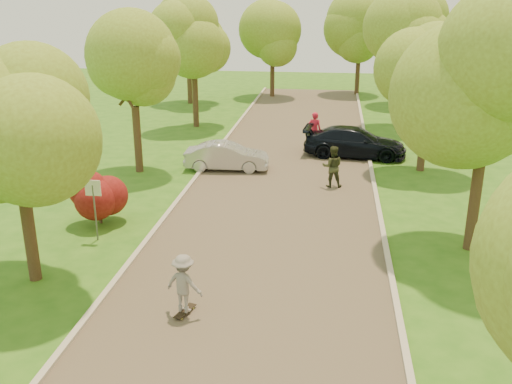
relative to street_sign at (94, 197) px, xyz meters
The scene contains 22 objects.
ground 7.22m from the street_sign, 34.59° to the right, with size 100.00×100.00×0.00m, color #2C6417.
road 7.22m from the street_sign, 34.59° to the left, with size 8.00×60.00×0.01m, color #4C4438.
curb_left 4.62m from the street_sign, 66.37° to the left, with size 0.18×60.00×0.12m, color #B2AD9E.
curb_right 10.74m from the street_sign, 22.10° to the left, with size 0.18×60.00×0.12m, color #B2AD9E.
street_sign is the anchor object (origin of this frame).
red_shrub 1.65m from the street_sign, 108.43° to the left, with size 1.70×1.70×1.95m.
tree_l_mida 4.72m from the street_sign, 99.39° to the right, with size 4.71×4.60×7.39m.
tree_l_midb 8.61m from the street_sign, 97.22° to the left, with size 4.30×4.20×6.62m.
tree_l_far 18.43m from the street_sign, 91.87° to the left, with size 4.92×4.80×7.79m.
tree_r_mida 13.46m from the street_sign, ahead, with size 5.13×5.00×7.95m.
tree_r_midb 16.27m from the street_sign, 38.90° to the left, with size 4.51×4.40×7.01m.
tree_r_far 24.25m from the street_sign, 56.91° to the left, with size 5.33×5.20×8.34m.
tree_bg_a 26.44m from the street_sign, 96.53° to the left, with size 5.12×5.00×7.72m.
tree_bg_b 31.57m from the street_sign, 63.40° to the left, with size 5.12×5.00×7.95m.
tree_bg_c 30.35m from the street_sign, 84.26° to the left, with size 4.92×4.80×7.33m.
tree_bg_d 33.74m from the street_sign, 72.61° to the left, with size 5.12×5.00×7.72m.
silver_sedan 9.37m from the street_sign, 71.85° to the left, with size 1.40×4.03×1.33m, color #A6A6AB.
dark_sedan 15.16m from the street_sign, 53.09° to the left, with size 2.15×5.29×1.54m, color black.
longboard 6.23m from the street_sign, 45.65° to the right, with size 0.46×0.86×0.10m.
skateboarder 6.09m from the street_sign, 45.65° to the right, with size 1.04×0.60×1.62m, color gray.
person_striped 15.24m from the street_sign, 62.94° to the left, with size 0.73×0.48×2.01m, color red.
person_olive 10.58m from the street_sign, 40.94° to the left, with size 0.90×0.70×1.86m, color #2F3620.
Camera 1 is at (2.10, -13.22, 8.06)m, focal length 40.00 mm.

